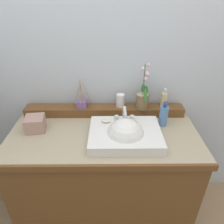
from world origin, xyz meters
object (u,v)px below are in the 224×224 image
Objects in this scene: soap_dispenser at (164,99)px; tissue_box at (35,124)px; soap_bar at (106,121)px; potted_plant at (143,98)px; lotion_bottle at (164,116)px; sink_basin at (125,136)px; reed_diffuser at (82,103)px; tumbler_cup at (120,100)px.

soap_dispenser is 0.98m from tissue_box.
tissue_box is (-0.50, 0.01, -0.03)m from soap_bar.
potted_plant reaches higher than lotion_bottle.
reed_diffuser is (-0.32, 0.33, 0.07)m from sink_basin.
potted_plant is at bearing 64.13° from sink_basin.
sink_basin is at bearing -40.18° from soap_bar.
soap_dispenser is at bearing 78.45° from lotion_bottle.
potted_plant is 2.78× the size of tissue_box.
reed_diffuser is (-0.19, 0.22, 0.02)m from soap_bar.
reed_diffuser reaches higher than lotion_bottle.
lotion_bottle is at bearing -101.55° from soap_dispenser.
tissue_box is at bearing 169.37° from sink_basin.
lotion_bottle reaches higher than sink_basin.
potted_plant is at bearing -2.34° from reed_diffuser.
lotion_bottle reaches higher than tumbler_cup.
sink_basin is 0.64m from tissue_box.
potted_plant is at bearing -9.82° from tumbler_cup.
sink_basin is 3.19× the size of soap_dispenser.
tissue_box is at bearing -166.99° from soap_dispenser.
tumbler_cup is at bearing 1.89° from reed_diffuser.
tissue_box is at bearing 179.06° from soap_bar.
sink_basin reaches higher than soap_bar.
soap_bar is at bearing -116.07° from tumbler_cup.
soap_bar is at bearing -0.94° from tissue_box.
soap_dispenser reaches higher than tissue_box.
sink_basin is 1.31× the size of potted_plant.
tumbler_cup is at bearing 63.93° from soap_bar.
tumbler_cup is at bearing 93.36° from sink_basin.
reed_diffuser is at bearing -178.93° from soap_dispenser.
reed_diffuser is at bearing -178.11° from tumbler_cup.
potted_plant is 0.81m from tissue_box.
tissue_box reaches higher than soap_bar.
potted_plant is 1.89× the size of lotion_bottle.
soap_bar is 0.29m from reed_diffuser.
soap_dispenser is 1.43× the size of tumbler_cup.
soap_dispenser is at bearing 0.35° from tumbler_cup.
tissue_box is at bearing -166.38° from potted_plant.
lotion_bottle is (0.14, -0.13, -0.07)m from potted_plant.
tumbler_cup is at bearing -179.65° from soap_dispenser.
lotion_bottle is at bearing 30.88° from sink_basin.
reed_diffuser is 1.79× the size of tissue_box.
lotion_bottle reaches higher than tissue_box.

